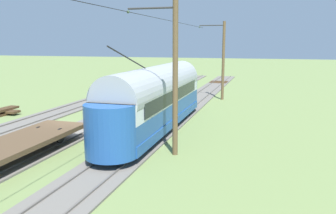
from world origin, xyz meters
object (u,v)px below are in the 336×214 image
at_px(catenary_pole_foreground, 223,60).
at_px(spare_tie_stack, 5,111).
at_px(catenary_pole_mid_near, 174,77).
at_px(vintage_streetcar, 157,97).

xyz_separation_m(catenary_pole_foreground, spare_tie_stack, (15.97, 12.55, -3.83)).
relative_size(catenary_pole_foreground, catenary_pole_mid_near, 1.00).
distance_m(catenary_pole_foreground, spare_tie_stack, 20.67).
bearing_deg(vintage_streetcar, catenary_pole_mid_near, 118.36).
distance_m(catenary_pole_foreground, catenary_pole_mid_near, 18.46).
bearing_deg(catenary_pole_foreground, catenary_pole_mid_near, 90.00).
height_order(catenary_pole_foreground, spare_tie_stack, catenary_pole_foreground).
bearing_deg(catenary_pole_mid_near, spare_tie_stack, -20.32).
relative_size(catenary_pole_foreground, spare_tie_stack, 3.29).
height_order(vintage_streetcar, catenary_pole_foreground, catenary_pole_foreground).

